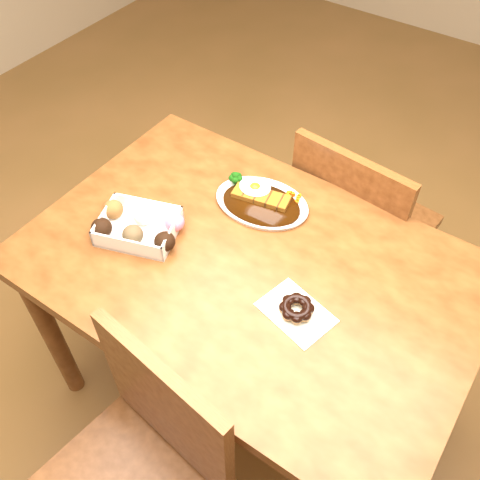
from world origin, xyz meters
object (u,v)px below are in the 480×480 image
Objects in this scene: pon_de_ring at (297,309)px; table at (249,285)px; chair_far at (356,226)px; katsu_curry_plate at (261,200)px; chair_near at (137,477)px; donut_box at (138,226)px.

table is at bearing 159.92° from pon_de_ring.
chair_far is at bearing 79.84° from table.
table is at bearing -64.13° from katsu_curry_plate.
chair_near is 4.33× the size of pon_de_ring.
donut_box is (-0.41, -0.62, 0.30)m from chair_far.
chair_far is at bearing 59.29° from katsu_curry_plate.
pon_de_ring is at bearing 79.49° from chair_near.
table is 0.25m from katsu_curry_plate.
chair_near is 0.80m from katsu_curry_plate.
chair_far is 2.92× the size of katsu_curry_plate.
katsu_curry_plate is at bearing 53.67° from donut_box.
donut_box is 1.27× the size of pon_de_ring.
chair_near reaches higher than katsu_curry_plate.
donut_box is at bearing -164.93° from table.
donut_box reaches higher than table.
pon_de_ring is (0.09, -0.60, 0.29)m from chair_far.
katsu_curry_plate is 0.36m from donut_box.
chair_near is at bearing -80.10° from katsu_curry_plate.
donut_box is at bearing 134.60° from chair_near.
donut_box is at bearing 61.84° from chair_far.
pon_de_ring is (0.28, -0.27, 0.00)m from katsu_curry_plate.
chair_far is at bearing 93.83° from chair_near.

